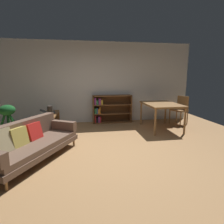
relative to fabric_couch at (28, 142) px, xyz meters
name	(u,v)px	position (x,y,z in m)	size (l,w,h in m)	color
ground_plane	(103,152)	(1.44, 0.13, -0.36)	(8.16, 8.16, 0.00)	#A87A4C
back_wall_panel	(94,83)	(1.44, 2.83, 0.99)	(6.80, 0.10, 2.70)	silver
fabric_couch	(28,142)	(0.00, 0.00, 0.00)	(1.63, 2.10, 0.74)	olive
media_console	(50,123)	(0.11, 1.86, -0.11)	(0.38, 1.27, 0.51)	brown
open_laptop	(49,112)	(0.04, 2.07, 0.17)	(0.47, 0.36, 0.11)	#333338
desk_speaker	(50,111)	(0.16, 1.63, 0.28)	(0.15, 0.15, 0.28)	#2D2823
potted_floor_plant	(8,118)	(-0.92, 1.61, 0.13)	(0.44, 0.48, 0.85)	brown
dining_table	(162,106)	(3.37, 1.58, 0.34)	(0.96, 1.30, 0.78)	olive
dining_chair_near	(180,108)	(4.26, 2.08, 0.16)	(0.60, 0.60, 0.92)	olive
bookshelf	(109,109)	(1.96, 2.65, 0.11)	(1.33, 0.32, 0.95)	brown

